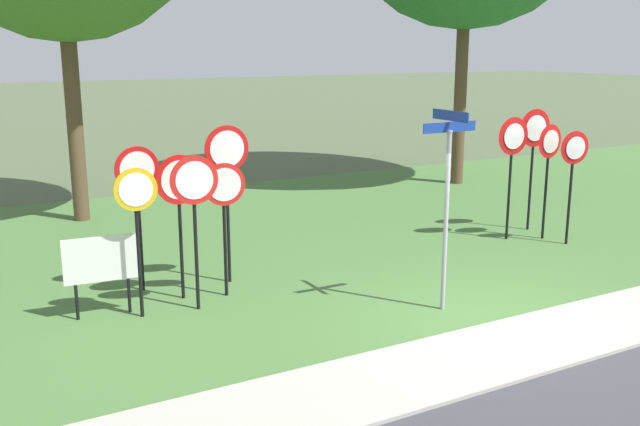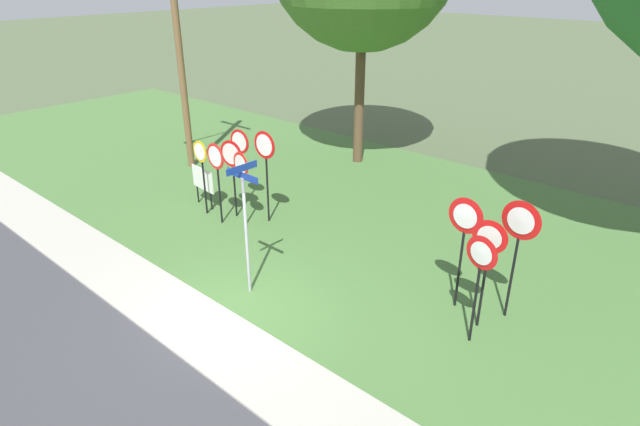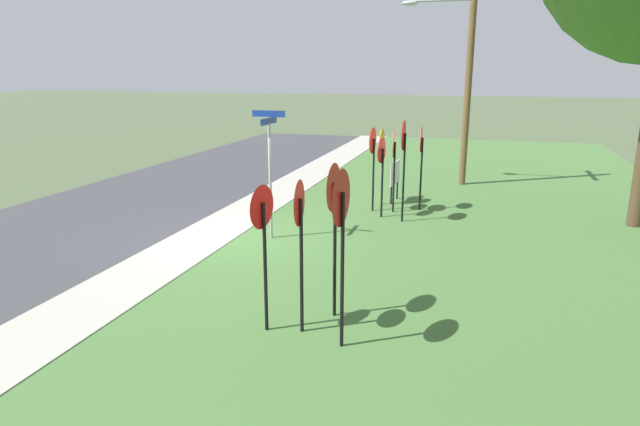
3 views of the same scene
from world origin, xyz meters
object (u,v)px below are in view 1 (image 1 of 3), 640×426
stop_sign_center_tall (137,211)px  yield_sign_far_right (513,148)px  stop_sign_near_left (138,187)px  yield_sign_near_right (549,154)px  stop_sign_far_center (227,168)px  yield_sign_near_left (535,139)px  stop_sign_far_right (179,195)px  notice_board (101,263)px  stop_sign_near_right (224,201)px  yield_sign_far_left (574,161)px  stop_sign_far_left (195,199)px  street_name_post (447,194)px

stop_sign_center_tall → yield_sign_far_right: (8.02, 0.64, 0.30)m
stop_sign_near_left → yield_sign_near_right: stop_sign_near_left is taller
stop_sign_far_center → yield_sign_near_left: (7.22, 0.13, 0.02)m
stop_sign_far_right → notice_board: bearing=177.6°
stop_sign_near_right → yield_sign_far_right: size_ratio=0.85×
yield_sign_near_right → notice_board: size_ratio=1.95×
yield_sign_far_right → notice_board: size_ratio=2.08×
stop_sign_near_right → yield_sign_far_left: yield_sign_far_left is taller
stop_sign_near_left → notice_board: stop_sign_near_left is taller
notice_board → stop_sign_far_center: bearing=18.5°
stop_sign_near_left → stop_sign_far_right: bearing=-61.4°
stop_sign_center_tall → yield_sign_far_left: yield_sign_far_left is taller
stop_sign_near_left → stop_sign_far_right: stop_sign_near_left is taller
stop_sign_far_left → stop_sign_center_tall: stop_sign_far_left is taller
notice_board → stop_sign_far_right: bearing=11.2°
yield_sign_near_left → stop_sign_far_center: bearing=-175.2°
stop_sign_far_left → stop_sign_far_center: 1.39m
stop_sign_near_right → yield_sign_near_right: yield_sign_near_right is taller
yield_sign_near_left → yield_sign_near_right: size_ratio=1.10×
stop_sign_far_left → stop_sign_far_center: size_ratio=0.89×
stop_sign_far_left → notice_board: size_ratio=1.94×
stop_sign_center_tall → stop_sign_near_right: bearing=12.9°
yield_sign_near_left → stop_sign_center_tall: bearing=-169.8°
yield_sign_near_right → stop_sign_far_left: bearing=178.1°
stop_sign_near_left → notice_board: bearing=-138.7°
yield_sign_near_right → notice_board: bearing=174.8°
yield_sign_far_right → street_name_post: size_ratio=0.84×
stop_sign_near_left → yield_sign_far_left: bearing=-13.6°
stop_sign_near_left → yield_sign_near_left: 8.67m
stop_sign_near_left → stop_sign_far_right: size_ratio=1.03×
stop_sign_near_right → yield_sign_near_right: size_ratio=0.91×
yield_sign_far_right → yield_sign_far_left: bearing=-45.9°
stop_sign_near_right → stop_sign_far_right: bearing=169.2°
yield_sign_near_right → street_name_post: street_name_post is taller
stop_sign_far_left → stop_sign_near_right: bearing=34.0°
stop_sign_center_tall → yield_sign_near_left: size_ratio=0.85×
stop_sign_far_right → yield_sign_near_right: 7.92m
yield_sign_near_right → yield_sign_far_left: size_ratio=1.04×
stop_sign_near_right → yield_sign_near_left: bearing=13.2°
stop_sign_far_right → stop_sign_far_left: bearing=-94.3°
yield_sign_far_left → yield_sign_far_right: size_ratio=0.91×
yield_sign_far_left → stop_sign_far_left: bearing=-171.7°
stop_sign_far_center → stop_sign_center_tall: size_ratio=1.19×
stop_sign_near_left → yield_sign_near_left: size_ratio=0.91×
stop_sign_near_right → yield_sign_far_right: (6.54, 0.38, 0.35)m
yield_sign_near_left → street_name_post: bearing=-144.5°
street_name_post → stop_sign_center_tall: bearing=155.6°
stop_sign_near_right → stop_sign_near_left: bearing=147.6°
stop_sign_near_left → yield_sign_far_right: (7.67, -0.56, 0.17)m
stop_sign_far_left → yield_sign_near_left: yield_sign_near_left is taller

